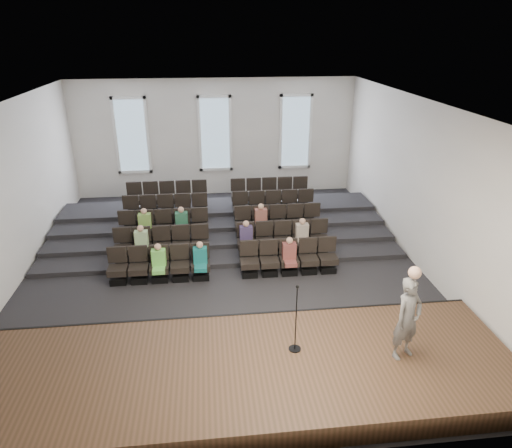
{
  "coord_description": "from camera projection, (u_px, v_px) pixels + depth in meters",
  "views": [
    {
      "loc": [
        -0.42,
        -12.58,
        6.88
      ],
      "look_at": [
        1.04,
        0.5,
        1.21
      ],
      "focal_mm": 32.0,
      "sensor_mm": 36.0,
      "label": 1
    }
  ],
  "objects": [
    {
      "name": "windows",
      "position": [
        215.0,
        134.0,
        19.52
      ],
      "size": [
        8.44,
        0.1,
        3.24
      ],
      "color": "white",
      "rests_on": "wall_back"
    },
    {
      "name": "speaker",
      "position": [
        408.0,
        319.0,
        9.31
      ],
      "size": [
        0.79,
        0.68,
        1.83
      ],
      "primitive_type": "imported",
      "rotation": [
        0.0,
        0.0,
        0.43
      ],
      "color": "#5B5956",
      "rests_on": "stage"
    },
    {
      "name": "stage_lip",
      "position": [
        231.0,
        324.0,
        11.11
      ],
      "size": [
        11.8,
        0.06,
        0.52
      ],
      "primitive_type": "cube",
      "color": "black",
      "rests_on": "ground"
    },
    {
      "name": "seating_rows",
      "position": [
        222.0,
        227.0,
        15.38
      ],
      "size": [
        6.8,
        4.7,
        1.67
      ],
      "color": "black",
      "rests_on": "ground"
    },
    {
      "name": "wall_back",
      "position": [
        215.0,
        138.0,
        19.66
      ],
      "size": [
        12.0,
        0.04,
        5.0
      ],
      "primitive_type": "cube",
      "color": "silver",
      "rests_on": "ground"
    },
    {
      "name": "risers",
      "position": [
        220.0,
        222.0,
        17.06
      ],
      "size": [
        11.8,
        4.8,
        0.6
      ],
      "color": "black",
      "rests_on": "ground"
    },
    {
      "name": "wall_left",
      "position": [
        5.0,
        200.0,
        12.64
      ],
      "size": [
        0.04,
        14.0,
        5.0
      ],
      "primitive_type": "cube",
      "color": "silver",
      "rests_on": "ground"
    },
    {
      "name": "ground",
      "position": [
        225.0,
        267.0,
        14.25
      ],
      "size": [
        14.0,
        14.0,
        0.0
      ],
      "primitive_type": "plane",
      "color": "black",
      "rests_on": "ground"
    },
    {
      "name": "audience",
      "position": [
        214.0,
        237.0,
        14.3
      ],
      "size": [
        5.45,
        2.64,
        1.1
      ],
      "color": "#70D254",
      "rests_on": "seating_rows"
    },
    {
      "name": "mic_stand",
      "position": [
        295.0,
        331.0,
        9.65
      ],
      "size": [
        0.27,
        0.27,
        1.6
      ],
      "color": "black",
      "rests_on": "stage"
    },
    {
      "name": "wall_front",
      "position": [
        243.0,
        345.0,
        6.85
      ],
      "size": [
        12.0,
        0.04,
        5.0
      ],
      "primitive_type": "cube",
      "color": "silver",
      "rests_on": "ground"
    },
    {
      "name": "wall_right",
      "position": [
        420.0,
        184.0,
        13.87
      ],
      "size": [
        0.04,
        14.0,
        5.0
      ],
      "primitive_type": "cube",
      "color": "silver",
      "rests_on": "ground"
    },
    {
      "name": "ceiling",
      "position": [
        220.0,
        103.0,
        12.26
      ],
      "size": [
        12.0,
        14.0,
        0.02
      ],
      "primitive_type": "cube",
      "color": "white",
      "rests_on": "ground"
    },
    {
      "name": "stage",
      "position": [
        236.0,
        374.0,
        9.5
      ],
      "size": [
        11.8,
        3.6,
        0.5
      ],
      "primitive_type": "cube",
      "color": "#482E1F",
      "rests_on": "ground"
    }
  ]
}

